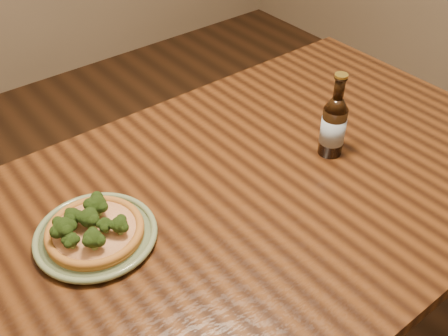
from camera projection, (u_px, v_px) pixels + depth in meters
table at (234, 228)px, 1.25m from camera, size 1.60×0.90×0.75m
plate at (96, 235)px, 1.09m from camera, size 0.26×0.26×0.02m
pizza at (93, 229)px, 1.08m from camera, size 0.20×0.20×0.07m
beer_bottle at (333, 125)px, 1.28m from camera, size 0.06×0.06×0.22m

